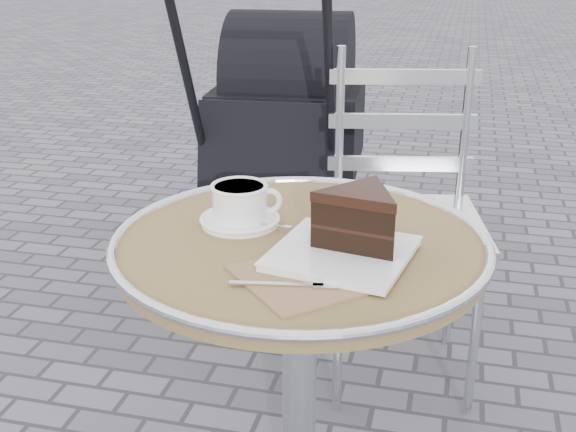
% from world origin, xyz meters
% --- Properties ---
extents(cafe_table, '(0.72, 0.72, 0.74)m').
position_xyz_m(cafe_table, '(0.00, 0.00, 0.57)').
color(cafe_table, silver).
rests_on(cafe_table, ground).
extents(cappuccino_set, '(0.18, 0.16, 0.08)m').
position_xyz_m(cappuccino_set, '(-0.13, 0.05, 0.77)').
color(cappuccino_set, white).
rests_on(cappuccino_set, cafe_table).
extents(cake_plate_set, '(0.35, 0.39, 0.12)m').
position_xyz_m(cake_plate_set, '(0.11, -0.05, 0.79)').
color(cake_plate_set, '#8E664E').
rests_on(cake_plate_set, cafe_table).
extents(bistro_chair, '(0.51, 0.51, 0.97)m').
position_xyz_m(bistro_chair, '(0.13, 0.79, 0.60)').
color(bistro_chair, silver).
rests_on(bistro_chair, ground).
extents(baby_stroller, '(0.59, 1.13, 1.14)m').
position_xyz_m(baby_stroller, '(-0.37, 1.40, 0.51)').
color(baby_stroller, black).
rests_on(baby_stroller, ground).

